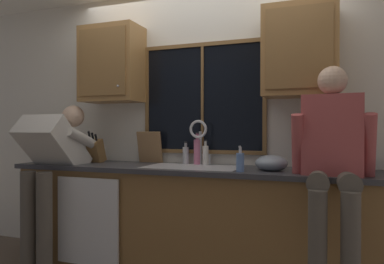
{
  "coord_description": "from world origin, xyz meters",
  "views": [
    {
      "loc": [
        1.05,
        -3.16,
        1.24
      ],
      "look_at": [
        0.01,
        -0.3,
        1.22
      ],
      "focal_mm": 33.67,
      "sensor_mm": 36.0,
      "label": 1
    }
  ],
  "objects_px": {
    "person_sitting_on_counter": "(333,150)",
    "bottle_amber_small": "(206,155)",
    "bottle_green_glass": "(197,151)",
    "bottle_tall_clear": "(186,155)",
    "soap_dispenser": "(240,162)",
    "person_standing": "(52,164)",
    "cutting_board": "(150,147)",
    "mixing_bowl": "(271,163)",
    "knife_block": "(96,151)"
  },
  "relations": [
    {
      "from": "person_sitting_on_counter",
      "to": "bottle_amber_small",
      "type": "height_order",
      "value": "person_sitting_on_counter"
    },
    {
      "from": "soap_dispenser",
      "to": "mixing_bowl",
      "type": "bearing_deg",
      "value": 39.73
    },
    {
      "from": "cutting_board",
      "to": "mixing_bowl",
      "type": "xyz_separation_m",
      "value": [
        1.18,
        -0.25,
        -0.09
      ]
    },
    {
      "from": "person_sitting_on_counter",
      "to": "cutting_board",
      "type": "distance_m",
      "value": 1.68
    },
    {
      "from": "soap_dispenser",
      "to": "bottle_tall_clear",
      "type": "height_order",
      "value": "bottle_tall_clear"
    },
    {
      "from": "person_sitting_on_counter",
      "to": "mixing_bowl",
      "type": "height_order",
      "value": "person_sitting_on_counter"
    },
    {
      "from": "cutting_board",
      "to": "soap_dispenser",
      "type": "relative_size",
      "value": 1.53
    },
    {
      "from": "cutting_board",
      "to": "mixing_bowl",
      "type": "bearing_deg",
      "value": -12.06
    },
    {
      "from": "mixing_bowl",
      "to": "soap_dispenser",
      "type": "distance_m",
      "value": 0.27
    },
    {
      "from": "cutting_board",
      "to": "bottle_green_glass",
      "type": "height_order",
      "value": "cutting_board"
    },
    {
      "from": "person_standing",
      "to": "cutting_board",
      "type": "height_order",
      "value": "person_standing"
    },
    {
      "from": "bottle_tall_clear",
      "to": "soap_dispenser",
      "type": "bearing_deg",
      "value": -35.39
    },
    {
      "from": "soap_dispenser",
      "to": "person_standing",
      "type": "bearing_deg",
      "value": -177.66
    },
    {
      "from": "bottle_green_glass",
      "to": "bottle_amber_small",
      "type": "height_order",
      "value": "bottle_green_glass"
    },
    {
      "from": "person_sitting_on_counter",
      "to": "bottle_green_glass",
      "type": "xyz_separation_m",
      "value": [
        -1.13,
        0.49,
        -0.06
      ]
    },
    {
      "from": "person_sitting_on_counter",
      "to": "mixing_bowl",
      "type": "xyz_separation_m",
      "value": [
        -0.44,
        0.24,
        -0.13
      ]
    },
    {
      "from": "cutting_board",
      "to": "soap_dispenser",
      "type": "height_order",
      "value": "cutting_board"
    },
    {
      "from": "person_standing",
      "to": "knife_block",
      "type": "distance_m",
      "value": 0.43
    },
    {
      "from": "knife_block",
      "to": "mixing_bowl",
      "type": "height_order",
      "value": "knife_block"
    },
    {
      "from": "knife_block",
      "to": "mixing_bowl",
      "type": "xyz_separation_m",
      "value": [
        1.68,
        -0.11,
        -0.05
      ]
    },
    {
      "from": "person_sitting_on_counter",
      "to": "bottle_amber_small",
      "type": "xyz_separation_m",
      "value": [
        -1.04,
        0.45,
        -0.09
      ]
    },
    {
      "from": "bottle_green_glass",
      "to": "bottle_tall_clear",
      "type": "bearing_deg",
      "value": 176.66
    },
    {
      "from": "person_standing",
      "to": "bottle_amber_small",
      "type": "xyz_separation_m",
      "value": [
        1.3,
        0.46,
        0.08
      ]
    },
    {
      "from": "soap_dispenser",
      "to": "bottle_tall_clear",
      "type": "distance_m",
      "value": 0.74
    },
    {
      "from": "person_standing",
      "to": "soap_dispenser",
      "type": "bearing_deg",
      "value": 2.34
    },
    {
      "from": "mixing_bowl",
      "to": "soap_dispenser",
      "type": "bearing_deg",
      "value": -140.27
    },
    {
      "from": "mixing_bowl",
      "to": "bottle_green_glass",
      "type": "relative_size",
      "value": 0.85
    },
    {
      "from": "person_standing",
      "to": "knife_block",
      "type": "relative_size",
      "value": 4.57
    },
    {
      "from": "mixing_bowl",
      "to": "bottle_green_glass",
      "type": "height_order",
      "value": "bottle_green_glass"
    },
    {
      "from": "bottle_green_glass",
      "to": "bottle_amber_small",
      "type": "distance_m",
      "value": 0.1
    },
    {
      "from": "soap_dispenser",
      "to": "bottle_amber_small",
      "type": "relative_size",
      "value": 0.87
    },
    {
      "from": "mixing_bowl",
      "to": "bottle_amber_small",
      "type": "distance_m",
      "value": 0.64
    },
    {
      "from": "knife_block",
      "to": "bottle_amber_small",
      "type": "distance_m",
      "value": 1.08
    },
    {
      "from": "soap_dispenser",
      "to": "bottle_tall_clear",
      "type": "bearing_deg",
      "value": 144.61
    },
    {
      "from": "person_standing",
      "to": "cutting_board",
      "type": "bearing_deg",
      "value": 34.16
    },
    {
      "from": "cutting_board",
      "to": "bottle_tall_clear",
      "type": "height_order",
      "value": "cutting_board"
    },
    {
      "from": "cutting_board",
      "to": "bottle_amber_small",
      "type": "height_order",
      "value": "cutting_board"
    },
    {
      "from": "person_standing",
      "to": "mixing_bowl",
      "type": "height_order",
      "value": "person_standing"
    },
    {
      "from": "mixing_bowl",
      "to": "soap_dispenser",
      "type": "xyz_separation_m",
      "value": [
        -0.21,
        -0.17,
        0.02
      ]
    },
    {
      "from": "person_standing",
      "to": "soap_dispenser",
      "type": "relative_size",
      "value": 7.46
    },
    {
      "from": "person_sitting_on_counter",
      "to": "soap_dispenser",
      "type": "height_order",
      "value": "person_sitting_on_counter"
    },
    {
      "from": "mixing_bowl",
      "to": "bottle_amber_small",
      "type": "xyz_separation_m",
      "value": [
        -0.6,
        0.21,
        0.04
      ]
    },
    {
      "from": "mixing_bowl",
      "to": "soap_dispenser",
      "type": "height_order",
      "value": "soap_dispenser"
    },
    {
      "from": "knife_block",
      "to": "bottle_green_glass",
      "type": "xyz_separation_m",
      "value": [
        0.98,
        0.14,
        0.01
      ]
    },
    {
      "from": "person_standing",
      "to": "mixing_bowl",
      "type": "relative_size",
      "value": 5.88
    },
    {
      "from": "person_standing",
      "to": "knife_block",
      "type": "height_order",
      "value": "person_standing"
    },
    {
      "from": "knife_block",
      "to": "bottle_green_glass",
      "type": "distance_m",
      "value": 0.99
    },
    {
      "from": "person_standing",
      "to": "person_sitting_on_counter",
      "type": "height_order",
      "value": "person_sitting_on_counter"
    },
    {
      "from": "bottle_tall_clear",
      "to": "bottle_green_glass",
      "type": "bearing_deg",
      "value": -3.34
    },
    {
      "from": "person_standing",
      "to": "person_sitting_on_counter",
      "type": "xyz_separation_m",
      "value": [
        2.34,
        0.0,
        0.17
      ]
    }
  ]
}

